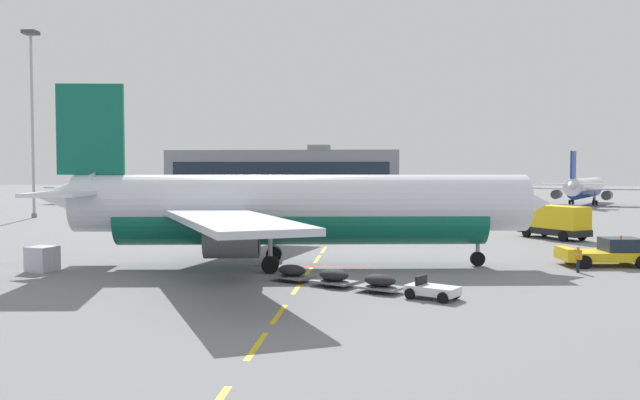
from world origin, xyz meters
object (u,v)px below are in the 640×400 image
catering_truck (556,221)px  apron_light_mast_near (32,102)px  ground_crew_worker (578,257)px  airliner_far_center (122,186)px  uld_cargo_container (42,259)px  pushback_tug (608,253)px  airliner_foreground (293,208)px  airliner_mid_left (584,188)px  baggage_train (357,280)px

catering_truck → apron_light_mast_near: bearing=160.9°
ground_crew_worker → apron_light_mast_near: apron_light_mast_near is taller
ground_crew_worker → airliner_far_center: bearing=127.3°
catering_truck → ground_crew_worker: (-3.83, -20.71, -0.69)m
airliner_far_center → apron_light_mast_near: size_ratio=1.11×
airliner_far_center → uld_cargo_container: (27.83, -83.96, -2.38)m
pushback_tug → uld_cargo_container: pushback_tug is taller
airliner_far_center → catering_truck: size_ratio=3.87×
ground_crew_worker → apron_light_mast_near: bearing=144.2°
airliner_foreground → catering_truck: 29.95m
apron_light_mast_near → airliner_mid_left: bearing=25.9°
airliner_mid_left → baggage_train: bearing=-113.1°
airliner_mid_left → apron_light_mast_near: 94.04m
baggage_train → apron_light_mast_near: 68.95m
apron_light_mast_near → uld_cargo_container: bearing=-61.2°
uld_cargo_container → apron_light_mast_near: 53.56m
pushback_tug → baggage_train: pushback_tug is taller
baggage_train → apron_light_mast_near: (-45.21, 49.85, 14.98)m
airliner_mid_left → airliner_far_center: 86.89m
catering_truck → ground_crew_worker: 21.07m
pushback_tug → baggage_train: 19.77m
catering_truck → baggage_train: bearing=-122.2°
airliner_mid_left → uld_cargo_container: airliner_mid_left is taller
airliner_foreground → pushback_tug: 21.64m
airliner_far_center → ground_crew_worker: bearing=-52.7°
airliner_foreground → airliner_mid_left: size_ratio=1.33×
baggage_train → ground_crew_worker: size_ratio=6.37×
airliner_far_center → ground_crew_worker: size_ratio=16.52×
pushback_tug → baggage_train: size_ratio=0.58×
airliner_far_center → apron_light_mast_near: bearing=-85.5°
airliner_foreground → baggage_train: bearing=-60.6°
baggage_train → ground_crew_worker: bearing=27.9°
catering_truck → ground_crew_worker: bearing=-100.5°
uld_cargo_container → apron_light_mast_near: bearing=118.8°
catering_truck → airliner_mid_left: bearing=71.5°
airliner_foreground → ground_crew_worker: (18.39, -0.77, -2.99)m
pushback_tug → ground_crew_worker: (-2.90, -3.20, 0.05)m
baggage_train → apron_light_mast_near: size_ratio=0.43×
airliner_far_center → ground_crew_worker: 102.34m
pushback_tug → airliner_foreground: bearing=-173.5°
baggage_train → pushback_tug: bearing=32.2°
airliner_foreground → airliner_mid_left: bearing=62.4°
baggage_train → uld_cargo_container: 20.95m
airliner_far_center → baggage_train: (48.24, -88.67, -2.65)m
pushback_tug → airliner_far_center: size_ratio=0.22×
airliner_foreground → baggage_train: airliner_foreground is taller
airliner_mid_left → ground_crew_worker: size_ratio=15.57×
ground_crew_worker → apron_light_mast_near: (-59.03, 42.52, 14.56)m
pushback_tug → airliner_mid_left: 83.04m
pushback_tug → ground_crew_worker: 4.31m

